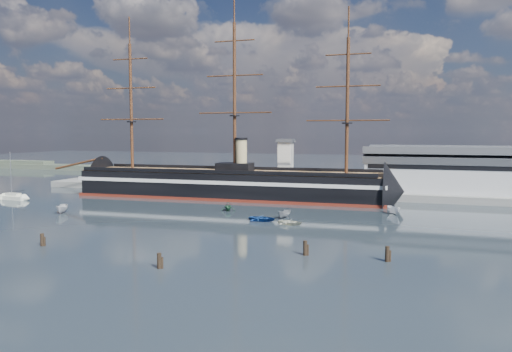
% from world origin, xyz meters
% --- Properties ---
extents(ground, '(600.00, 600.00, 0.00)m').
position_xyz_m(ground, '(0.00, 40.00, 0.00)').
color(ground, '#202B32').
rests_on(ground, ground).
extents(quay, '(180.00, 18.00, 2.00)m').
position_xyz_m(quay, '(10.00, 76.00, 0.00)').
color(quay, slate).
rests_on(quay, ground).
extents(warehouse, '(63.00, 21.00, 11.60)m').
position_xyz_m(warehouse, '(58.00, 80.00, 7.98)').
color(warehouse, '#B7BABC').
rests_on(warehouse, ground).
extents(quay_tower, '(5.00, 5.00, 15.00)m').
position_xyz_m(quay_tower, '(3.00, 73.00, 9.75)').
color(quay_tower, silver).
rests_on(quay_tower, ground).
extents(shoreline, '(120.00, 10.00, 4.00)m').
position_xyz_m(shoreline, '(-139.23, 135.00, 1.45)').
color(shoreline, '#3F4C38').
rests_on(shoreline, ground).
extents(warship, '(113.12, 19.01, 53.94)m').
position_xyz_m(warship, '(-12.35, 60.00, 4.04)').
color(warship, black).
rests_on(warship, ground).
extents(sailboat, '(8.68, 3.33, 13.55)m').
position_xyz_m(sailboat, '(-66.86, 36.84, 0.86)').
color(sailboat, silver).
rests_on(sailboat, ground).
extents(motorboat_a, '(6.74, 4.63, 2.53)m').
position_xyz_m(motorboat_a, '(-37.90, 22.15, 0.00)').
color(motorboat_a, silver).
rests_on(motorboat_a, ground).
extents(motorboat_b, '(1.58, 3.71, 1.71)m').
position_xyz_m(motorboat_b, '(10.28, 27.19, 0.00)').
color(motorboat_b, navy).
rests_on(motorboat_b, ground).
extents(motorboat_c, '(5.74, 3.21, 2.17)m').
position_xyz_m(motorboat_c, '(13.80, 32.35, 0.00)').
color(motorboat_c, gray).
rests_on(motorboat_c, ground).
extents(motorboat_d, '(6.94, 5.24, 2.34)m').
position_xyz_m(motorboat_d, '(-2.02, 38.02, 0.00)').
color(motorboat_d, '#1B442A').
rests_on(motorboat_d, ground).
extents(motorboat_e, '(1.66, 3.35, 1.50)m').
position_xyz_m(motorboat_e, '(17.08, 25.08, 0.00)').
color(motorboat_e, beige).
rests_on(motorboat_e, ground).
extents(motorboat_f, '(6.11, 4.73, 2.33)m').
position_xyz_m(motorboat_f, '(36.64, 45.76, 0.00)').
color(motorboat_f, white).
rests_on(motorboat_f, ground).
extents(piling_near_left, '(0.64, 0.64, 2.84)m').
position_xyz_m(piling_near_left, '(-17.80, -6.91, 0.00)').
color(piling_near_left, black).
rests_on(piling_near_left, ground).
extents(piling_near_mid, '(0.64, 0.64, 2.93)m').
position_xyz_m(piling_near_mid, '(7.92, -12.91, 0.00)').
color(piling_near_mid, black).
rests_on(piling_near_mid, ground).
extents(piling_near_right, '(0.64, 0.64, 3.03)m').
position_xyz_m(piling_near_right, '(25.76, 0.94, 0.00)').
color(piling_near_right, black).
rests_on(piling_near_right, ground).
extents(piling_far_right, '(0.64, 0.64, 3.01)m').
position_xyz_m(piling_far_right, '(38.17, 1.19, 0.00)').
color(piling_far_right, black).
rests_on(piling_far_right, ground).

